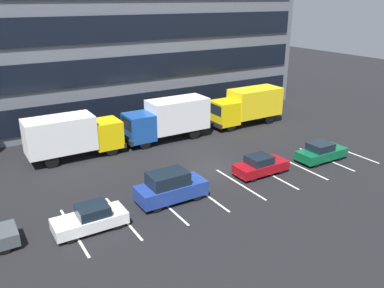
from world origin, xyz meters
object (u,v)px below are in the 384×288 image
at_px(sedan_maroon, 260,165).
at_px(box_truck_yellow, 72,135).
at_px(box_truck_yellow_all, 247,105).
at_px(sedan_white, 90,219).
at_px(box_truck_blue, 168,118).
at_px(suv_navy, 170,187).
at_px(sedan_forest, 321,152).

bearing_deg(sedan_maroon, box_truck_yellow, 136.47).
relative_size(box_truck_yellow, box_truck_yellow_all, 0.99).
height_order(box_truck_yellow_all, sedan_white, box_truck_yellow_all).
relative_size(box_truck_blue, sedan_white, 1.95).
bearing_deg(box_truck_blue, box_truck_yellow_all, -0.15).
relative_size(box_truck_yellow_all, sedan_white, 1.91).
xyz_separation_m(box_truck_yellow, sedan_maroon, (10.39, -9.87, -1.25)).
xyz_separation_m(suv_navy, sedan_forest, (12.95, -0.29, -0.26)).
xyz_separation_m(sedan_maroon, sedan_forest, (5.62, -0.47, 0.02)).
relative_size(box_truck_blue, sedan_maroon, 1.93).
height_order(box_truck_yellow_all, sedan_forest, box_truck_yellow_all).
distance_m(box_truck_yellow, sedan_forest, 19.10).
bearing_deg(suv_navy, box_truck_yellow_all, 35.70).
bearing_deg(box_truck_yellow_all, box_truck_blue, 179.85).
distance_m(box_truck_yellow_all, sedan_maroon, 11.95).
height_order(box_truck_yellow_all, box_truck_blue, box_truck_blue).
bearing_deg(sedan_forest, sedan_maroon, 175.20).
height_order(box_truck_blue, suv_navy, box_truck_blue).
height_order(sedan_maroon, suv_navy, suv_navy).
distance_m(box_truck_blue, sedan_maroon, 10.18).
relative_size(box_truck_yellow_all, box_truck_blue, 0.98).
bearing_deg(sedan_forest, box_truck_blue, 126.66).
distance_m(box_truck_yellow, box_truck_yellow_all, 17.02).
relative_size(box_truck_yellow, sedan_white, 1.89).
xyz_separation_m(box_truck_yellow, sedan_white, (-2.14, -10.65, -1.26)).
relative_size(box_truck_yellow_all, suv_navy, 1.73).
relative_size(box_truck_blue, sedan_forest, 1.88).
xyz_separation_m(box_truck_yellow_all, sedan_forest, (-1.01, -10.33, -1.26)).
relative_size(box_truck_yellow_all, sedan_maroon, 1.89).
xyz_separation_m(box_truck_yellow_all, box_truck_blue, (-8.72, 0.02, 0.04)).
distance_m(box_truck_yellow, sedan_maroon, 14.38).
bearing_deg(box_truck_yellow, sedan_white, -101.34).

